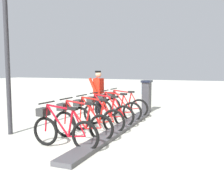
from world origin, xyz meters
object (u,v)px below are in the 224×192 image
object	(u,v)px
bike_docked_3	(94,116)
bike_docked_1	(115,108)
payment_kiosk	(146,96)
bike_docked_4	(80,122)
lamp_post	(6,29)
bike_docked_2	(106,112)
bike_docked_0	(124,105)
worker_near_rack	(98,91)
bike_docked_5	(62,129)

from	to	relation	value
bike_docked_3	bike_docked_1	bearing A→B (deg)	-90.00
payment_kiosk	bike_docked_1	size ratio (longest dim) A/B	0.74
bike_docked_4	lamp_post	world-z (taller)	lamp_post
bike_docked_1	bike_docked_2	xyz separation A→B (m)	(0.00, 0.82, 0.00)
bike_docked_0	worker_near_rack	world-z (taller)	worker_near_rack
bike_docked_0	worker_near_rack	bearing A→B (deg)	10.82
bike_docked_5	lamp_post	size ratio (longest dim) A/B	0.40
bike_docked_2	bike_docked_5	distance (m)	2.46
payment_kiosk	bike_docked_3	distance (m)	3.60
bike_docked_3	bike_docked_4	bearing A→B (deg)	90.00
bike_docked_1	bike_docked_4	size ratio (longest dim) A/B	1.00
bike_docked_1	bike_docked_4	world-z (taller)	same
payment_kiosk	bike_docked_3	size ratio (longest dim) A/B	0.74
bike_docked_3	lamp_post	world-z (taller)	lamp_post
bike_docked_0	bike_docked_1	bearing A→B (deg)	90.00
bike_docked_1	worker_near_rack	bearing A→B (deg)	-34.73
bike_docked_0	worker_near_rack	size ratio (longest dim) A/B	1.04
bike_docked_2	worker_near_rack	xyz separation A→B (m)	(0.93, -1.46, 0.48)
bike_docked_1	bike_docked_3	xyz separation A→B (m)	(0.00, 1.64, 0.00)
bike_docked_0	bike_docked_2	distance (m)	1.64
lamp_post	bike_docked_2	bearing A→B (deg)	-135.49
bike_docked_5	lamp_post	world-z (taller)	lamp_post
bike_docked_4	worker_near_rack	bearing A→B (deg)	-73.36
bike_docked_0	bike_docked_5	xyz separation A→B (m)	(0.00, 4.09, 0.00)
bike_docked_3	bike_docked_5	size ratio (longest dim) A/B	1.00
bike_docked_0	bike_docked_2	world-z (taller)	same
bike_docked_0	bike_docked_1	size ratio (longest dim) A/B	1.00
bike_docked_1	lamp_post	size ratio (longest dim) A/B	0.40
bike_docked_0	bike_docked_4	bearing A→B (deg)	90.00
bike_docked_3	bike_docked_4	world-z (taller)	same
payment_kiosk	bike_docked_0	bearing A→B (deg)	62.43
bike_docked_5	bike_docked_0	bearing A→B (deg)	-90.00
worker_near_rack	bike_docked_1	bearing A→B (deg)	145.27
worker_near_rack	lamp_post	size ratio (longest dim) A/B	0.39
payment_kiosk	worker_near_rack	bearing A→B (deg)	40.34
bike_docked_4	bike_docked_1	bearing A→B (deg)	-90.00
worker_near_rack	lamp_post	bearing A→B (deg)	73.03
bike_docked_0	worker_near_rack	xyz separation A→B (m)	(0.93, 0.18, 0.48)
bike_docked_5	worker_near_rack	world-z (taller)	worker_near_rack
payment_kiosk	lamp_post	distance (m)	5.70
bike_docked_5	bike_docked_1	bearing A→B (deg)	-90.00
bike_docked_3	bike_docked_5	world-z (taller)	same
payment_kiosk	lamp_post	bearing A→B (deg)	61.48
bike_docked_3	lamp_post	size ratio (longest dim) A/B	0.40
bike_docked_0	bike_docked_1	xyz separation A→B (m)	(0.00, 0.82, 0.00)
payment_kiosk	bike_docked_1	world-z (taller)	payment_kiosk
payment_kiosk	lamp_post	xyz separation A→B (m)	(2.53, 4.66, 2.10)
bike_docked_2	lamp_post	bearing A→B (deg)	44.51
lamp_post	bike_docked_4	bearing A→B (deg)	-171.61
bike_docked_4	lamp_post	bearing A→B (deg)	8.39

